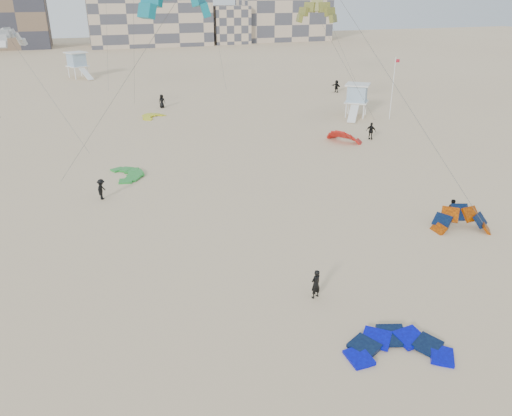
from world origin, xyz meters
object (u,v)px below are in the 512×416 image
object	(u,v)px
kite_ground_orange	(460,230)
kitesurfer_main	(316,284)
lifeguard_tower_near	(357,100)
kite_ground_blue	(397,351)

from	to	relation	value
kite_ground_orange	kitesurfer_main	distance (m)	12.98
kite_ground_orange	lifeguard_tower_near	bearing A→B (deg)	90.82
kite_ground_orange	lifeguard_tower_near	xyz separation A→B (m)	(8.89, 30.25, 1.94)
kite_ground_orange	lifeguard_tower_near	size ratio (longest dim) A/B	0.63
kite_ground_orange	kitesurfer_main	xyz separation A→B (m)	(-12.28, -4.12, 0.79)
kite_ground_orange	kitesurfer_main	world-z (taller)	kite_ground_orange
kite_ground_orange	kitesurfer_main	bearing A→B (deg)	-144.23
lifeguard_tower_near	kite_ground_blue	bearing A→B (deg)	-80.07
kitesurfer_main	lifeguard_tower_near	distance (m)	40.38
kitesurfer_main	kite_ground_blue	bearing A→B (deg)	88.46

